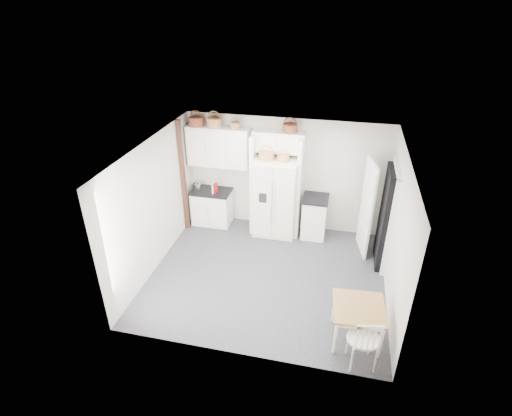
# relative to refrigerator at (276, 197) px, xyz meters

# --- Properties ---
(floor) EXTENTS (4.50, 4.50, 0.00)m
(floor) POSITION_rel_refrigerator_xyz_m (0.15, -1.65, -0.90)
(floor) COLOR #252526
(floor) RESTS_ON ground
(ceiling) EXTENTS (4.50, 4.50, 0.00)m
(ceiling) POSITION_rel_refrigerator_xyz_m (0.15, -1.65, 1.70)
(ceiling) COLOR white
(ceiling) RESTS_ON wall_back
(wall_back) EXTENTS (4.50, 0.00, 4.50)m
(wall_back) POSITION_rel_refrigerator_xyz_m (0.15, 0.35, 0.40)
(wall_back) COLOR beige
(wall_back) RESTS_ON floor
(wall_left) EXTENTS (0.00, 4.00, 4.00)m
(wall_left) POSITION_rel_refrigerator_xyz_m (-2.10, -1.65, 0.40)
(wall_left) COLOR beige
(wall_left) RESTS_ON floor
(wall_right) EXTENTS (0.00, 4.00, 4.00)m
(wall_right) POSITION_rel_refrigerator_xyz_m (2.40, -1.65, 0.40)
(wall_right) COLOR beige
(wall_right) RESTS_ON floor
(refrigerator) EXTENTS (0.93, 0.75, 1.81)m
(refrigerator) POSITION_rel_refrigerator_xyz_m (0.00, 0.00, 0.00)
(refrigerator) COLOR white
(refrigerator) RESTS_ON floor
(base_cab_left) EXTENTS (0.88, 0.56, 0.82)m
(base_cab_left) POSITION_rel_refrigerator_xyz_m (-1.54, 0.05, -0.50)
(base_cab_left) COLOR white
(base_cab_left) RESTS_ON floor
(base_cab_right) EXTENTS (0.52, 0.63, 0.92)m
(base_cab_right) POSITION_rel_refrigerator_xyz_m (0.88, 0.05, -0.45)
(base_cab_right) COLOR white
(base_cab_right) RESTS_ON floor
(dining_table) EXTENTS (0.85, 0.85, 0.66)m
(dining_table) POSITION_rel_refrigerator_xyz_m (1.85, -2.92, -0.57)
(dining_table) COLOR olive
(dining_table) RESTS_ON floor
(windsor_chair) EXTENTS (0.57, 0.54, 1.01)m
(windsor_chair) POSITION_rel_refrigerator_xyz_m (1.93, -3.40, -0.40)
(windsor_chair) COLOR white
(windsor_chair) RESTS_ON floor
(counter_left) EXTENTS (0.92, 0.59, 0.04)m
(counter_left) POSITION_rel_refrigerator_xyz_m (-1.54, 0.05, -0.07)
(counter_left) COLOR black
(counter_left) RESTS_ON base_cab_left
(counter_right) EXTENTS (0.56, 0.67, 0.04)m
(counter_right) POSITION_rel_refrigerator_xyz_m (0.88, 0.05, 0.03)
(counter_right) COLOR black
(counter_right) RESTS_ON base_cab_right
(toaster) EXTENTS (0.25, 0.15, 0.16)m
(toaster) POSITION_rel_refrigerator_xyz_m (-1.88, 0.02, 0.03)
(toaster) COLOR silver
(toaster) RESTS_ON counter_left
(cookbook_red) EXTENTS (0.07, 0.16, 0.23)m
(cookbook_red) POSITION_rel_refrigerator_xyz_m (-1.41, -0.03, 0.07)
(cookbook_red) COLOR #B6111D
(cookbook_red) RESTS_ON counter_left
(cookbook_cream) EXTENTS (0.04, 0.16, 0.23)m
(cookbook_cream) POSITION_rel_refrigerator_xyz_m (-1.45, -0.03, 0.07)
(cookbook_cream) COLOR beige
(cookbook_cream) RESTS_ON counter_left
(basket_upper_a) EXTENTS (0.33, 0.33, 0.19)m
(basket_upper_a) POSITION_rel_refrigerator_xyz_m (-1.83, 0.18, 1.54)
(basket_upper_a) COLOR brown
(basket_upper_a) RESTS_ON upper_cabinet
(basket_upper_b) EXTENTS (0.33, 0.33, 0.20)m
(basket_upper_b) POSITION_rel_refrigerator_xyz_m (-1.42, 0.18, 1.54)
(basket_upper_b) COLOR #A36735
(basket_upper_b) RESTS_ON upper_cabinet
(basket_upper_c) EXTENTS (0.22, 0.22, 0.13)m
(basket_upper_c) POSITION_rel_refrigerator_xyz_m (-0.96, 0.18, 1.51)
(basket_upper_c) COLOR #A36735
(basket_upper_c) RESTS_ON upper_cabinet
(basket_bridge_b) EXTENTS (0.31, 0.31, 0.18)m
(basket_bridge_b) POSITION_rel_refrigerator_xyz_m (0.23, 0.18, 1.53)
(basket_bridge_b) COLOR brown
(basket_bridge_b) RESTS_ON bridge_cabinet
(basket_fridge_a) EXTENTS (0.32, 0.32, 0.17)m
(basket_fridge_a) POSITION_rel_refrigerator_xyz_m (-0.21, -0.10, 0.99)
(basket_fridge_a) COLOR #A36735
(basket_fridge_a) RESTS_ON refrigerator
(basket_fridge_b) EXTENTS (0.25, 0.25, 0.14)m
(basket_fridge_b) POSITION_rel_refrigerator_xyz_m (0.15, -0.10, 0.97)
(basket_fridge_b) COLOR #A36735
(basket_fridge_b) RESTS_ON refrigerator
(upper_cabinet) EXTENTS (1.40, 0.34, 0.90)m
(upper_cabinet) POSITION_rel_refrigerator_xyz_m (-1.35, 0.18, 1.00)
(upper_cabinet) COLOR white
(upper_cabinet) RESTS_ON wall_back
(bridge_cabinet) EXTENTS (1.12, 0.34, 0.45)m
(bridge_cabinet) POSITION_rel_refrigerator_xyz_m (-0.00, 0.18, 1.22)
(bridge_cabinet) COLOR white
(bridge_cabinet) RESTS_ON wall_back
(fridge_panel_left) EXTENTS (0.08, 0.60, 2.30)m
(fridge_panel_left) POSITION_rel_refrigerator_xyz_m (-0.51, 0.05, 0.25)
(fridge_panel_left) COLOR white
(fridge_panel_left) RESTS_ON floor
(fridge_panel_right) EXTENTS (0.08, 0.60, 2.30)m
(fridge_panel_right) POSITION_rel_refrigerator_xyz_m (0.51, 0.05, 0.25)
(fridge_panel_right) COLOR white
(fridge_panel_right) RESTS_ON floor
(trim_post) EXTENTS (0.09, 0.09, 2.60)m
(trim_post) POSITION_rel_refrigerator_xyz_m (-2.05, -0.30, 0.40)
(trim_post) COLOR black
(trim_post) RESTS_ON floor
(doorway_void) EXTENTS (0.18, 0.85, 2.05)m
(doorway_void) POSITION_rel_refrigerator_xyz_m (2.31, -0.65, 0.12)
(doorway_void) COLOR black
(doorway_void) RESTS_ON floor
(door_slab) EXTENTS (0.21, 0.79, 2.05)m
(door_slab) POSITION_rel_refrigerator_xyz_m (1.95, -0.31, 0.12)
(door_slab) COLOR white
(door_slab) RESTS_ON floor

